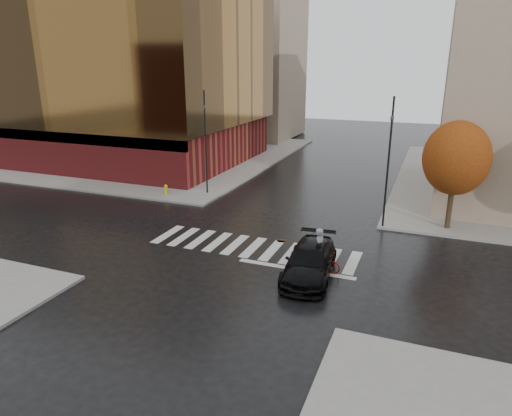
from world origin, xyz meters
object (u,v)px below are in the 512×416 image
at_px(traffic_light_nw, 205,135).
at_px(traffic_light_ne, 389,154).
at_px(cyclist, 321,257).
at_px(fire_hydrant, 166,189).
at_px(sedan, 310,261).

distance_m(traffic_light_nw, traffic_light_ne, 13.82).
xyz_separation_m(cyclist, fire_hydrant, (-14.14, 8.43, -0.18)).
xyz_separation_m(sedan, traffic_light_ne, (2.48, 8.10, 3.90)).
height_order(traffic_light_nw, fire_hydrant, traffic_light_nw).
bearing_deg(fire_hydrant, traffic_light_nw, 30.15).
distance_m(traffic_light_nw, fire_hydrant, 5.09).
height_order(cyclist, fire_hydrant, cyclist).
height_order(sedan, cyclist, cyclist).
bearing_deg(sedan, traffic_light_nw, 130.49).
bearing_deg(traffic_light_nw, cyclist, 33.88).
bearing_deg(sedan, traffic_light_ne, 67.78).
bearing_deg(traffic_light_nw, fire_hydrant, -74.80).
bearing_deg(fire_hydrant, traffic_light_ne, -3.98).
distance_m(sedan, cyclist, 0.88).
relative_size(cyclist, fire_hydrant, 2.86).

